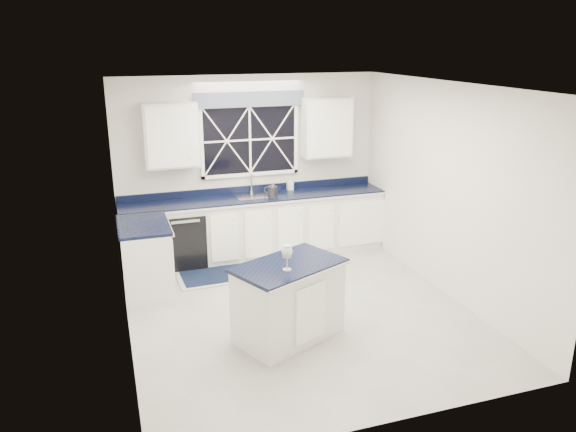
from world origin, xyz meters
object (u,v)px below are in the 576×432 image
object	(u,v)px
faucet	(252,183)
soap_bottle	(290,184)
dishwasher	(183,238)
kettle	(272,189)
wine_glass	(287,253)
island	(289,301)

from	to	relation	value
faucet	soap_bottle	world-z (taller)	faucet
dishwasher	kettle	distance (m)	1.51
faucet	soap_bottle	bearing A→B (deg)	1.47
wine_glass	soap_bottle	size ratio (longest dim) A/B	1.40
wine_glass	faucet	bearing A→B (deg)	82.43
wine_glass	soap_bottle	world-z (taller)	wine_glass
soap_bottle	faucet	bearing A→B (deg)	-178.53
island	kettle	bearing A→B (deg)	52.45
soap_bottle	wine_glass	bearing A→B (deg)	-109.11
kettle	island	bearing A→B (deg)	-80.58
island	wine_glass	xyz separation A→B (m)	(-0.07, -0.15, 0.63)
kettle	wine_glass	size ratio (longest dim) A/B	0.87
island	wine_glass	distance (m)	0.65
dishwasher	island	distance (m)	2.64
faucet	wine_glass	size ratio (longest dim) A/B	1.10
faucet	kettle	bearing A→B (deg)	-31.56
faucet	island	xyz separation A→B (m)	(-0.31, -2.71, -0.66)
dishwasher	kettle	bearing A→B (deg)	1.05
dishwasher	soap_bottle	size ratio (longest dim) A/B	4.17
kettle	soap_bottle	world-z (taller)	soap_bottle
kettle	wine_glass	xyz separation A→B (m)	(-0.66, -2.70, 0.05)
dishwasher	wine_glass	bearing A→B (deg)	-74.95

